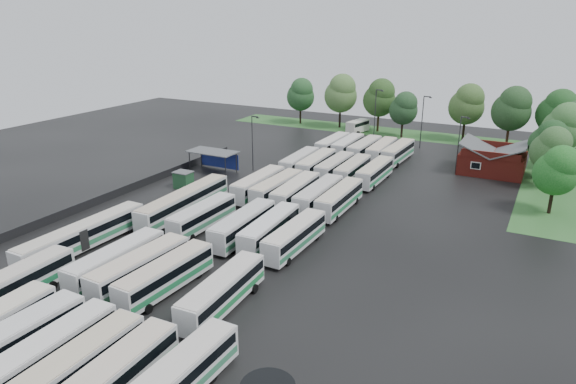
% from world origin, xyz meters
% --- Properties ---
extents(ground, '(160.00, 160.00, 0.00)m').
position_xyz_m(ground, '(0.00, 0.00, 0.00)').
color(ground, black).
rests_on(ground, ground).
extents(brick_building, '(10.07, 8.60, 5.39)m').
position_xyz_m(brick_building, '(24.00, 42.77, 1.87)').
color(brick_building, maroon).
rests_on(brick_building, ground).
extents(wash_shed, '(8.20, 4.20, 3.58)m').
position_xyz_m(wash_shed, '(-17.20, 22.02, 2.99)').
color(wash_shed, '#2D2D30').
rests_on(wash_shed, ground).
extents(utility_hut, '(2.70, 2.20, 2.62)m').
position_xyz_m(utility_hut, '(-16.20, 12.60, 1.32)').
color(utility_hut, '#1B4827').
rests_on(utility_hut, ground).
extents(grass_strip_north, '(80.00, 10.00, 0.01)m').
position_xyz_m(grass_strip_north, '(2.00, 64.80, 0.01)').
color(grass_strip_north, '#2D6329').
rests_on(grass_strip_north, ground).
extents(grass_strip_east, '(10.00, 50.00, 0.01)m').
position_xyz_m(grass_strip_east, '(34.00, 42.80, 0.01)').
color(grass_strip_east, '#2D6329').
rests_on(grass_strip_east, ground).
extents(west_fence, '(0.10, 50.00, 1.20)m').
position_xyz_m(west_fence, '(-22.20, 8.00, 0.60)').
color(west_fence, '#2D2D30').
rests_on(west_fence, ground).
extents(bus_r0c1, '(2.82, 11.74, 3.25)m').
position_xyz_m(bus_r0c1, '(-1.21, -26.25, 1.79)').
color(bus_r0c1, silver).
rests_on(bus_r0c1, ground).
extents(bus_r0c2, '(2.52, 11.25, 3.12)m').
position_xyz_m(bus_r0c2, '(2.16, -25.67, 1.72)').
color(bus_r0c2, silver).
rests_on(bus_r0c2, ground).
extents(bus_r0c3, '(2.51, 11.30, 3.14)m').
position_xyz_m(bus_r0c3, '(5.28, -25.91, 1.73)').
color(bus_r0c3, silver).
rests_on(bus_r0c3, ground).
extents(bus_r0c4, '(2.75, 11.58, 3.21)m').
position_xyz_m(bus_r0c4, '(8.45, -25.82, 1.76)').
color(bus_r0c4, silver).
rests_on(bus_r0c4, ground).
extents(bus_r1c0, '(2.55, 11.52, 3.20)m').
position_xyz_m(bus_r1c0, '(-4.37, -12.65, 1.76)').
color(bus_r1c0, silver).
rests_on(bus_r1c0, ground).
extents(bus_r1c1, '(3.01, 11.64, 3.21)m').
position_xyz_m(bus_r1c1, '(-1.28, -12.65, 1.77)').
color(bus_r1c1, silver).
rests_on(bus_r1c1, ground).
extents(bus_r1c2, '(2.86, 11.40, 3.15)m').
position_xyz_m(bus_r1c2, '(1.91, -12.60, 1.73)').
color(bus_r1c2, silver).
rests_on(bus_r1c2, ground).
extents(bus_r1c4, '(2.95, 11.49, 3.17)m').
position_xyz_m(bus_r1c4, '(8.37, -12.58, 1.74)').
color(bus_r1c4, silver).
rests_on(bus_r1c4, ground).
extents(bus_r2c0, '(2.43, 11.05, 3.07)m').
position_xyz_m(bus_r2c0, '(-4.21, 1.32, 1.69)').
color(bus_r2c0, silver).
rests_on(bus_r2c0, ground).
extents(bus_r2c2, '(2.80, 11.63, 3.22)m').
position_xyz_m(bus_r2c2, '(1.84, 1.06, 1.77)').
color(bus_r2c2, silver).
rests_on(bus_r2c2, ground).
extents(bus_r2c3, '(2.95, 11.45, 3.16)m').
position_xyz_m(bus_r2c3, '(5.17, 1.51, 1.74)').
color(bus_r2c3, silver).
rests_on(bus_r2c3, ground).
extents(bus_r2c4, '(2.52, 11.19, 3.11)m').
position_xyz_m(bus_r2c4, '(8.58, 1.14, 1.71)').
color(bus_r2c4, silver).
rests_on(bus_r2c4, ground).
extents(bus_r3c0, '(2.60, 11.62, 3.23)m').
position_xyz_m(bus_r3c0, '(-4.31, 14.80, 1.77)').
color(bus_r3c0, silver).
rests_on(bus_r3c0, ground).
extents(bus_r3c1, '(2.63, 11.41, 3.16)m').
position_xyz_m(bus_r3c1, '(-1.22, 14.71, 1.74)').
color(bus_r3c1, silver).
rests_on(bus_r3c1, ground).
extents(bus_r3c2, '(2.88, 11.62, 3.21)m').
position_xyz_m(bus_r3c2, '(1.92, 14.45, 1.77)').
color(bus_r3c2, silver).
rests_on(bus_r3c2, ground).
extents(bus_r3c3, '(2.61, 11.66, 3.24)m').
position_xyz_m(bus_r3c3, '(5.35, 14.51, 1.78)').
color(bus_r3c3, silver).
rests_on(bus_r3c3, ground).
extents(bus_r3c4, '(2.51, 11.46, 3.19)m').
position_xyz_m(bus_r3c4, '(8.35, 14.68, 1.75)').
color(bus_r3c4, silver).
rests_on(bus_r3c4, ground).
extents(bus_r4c0, '(2.83, 11.39, 3.15)m').
position_xyz_m(bus_r4c0, '(-4.40, 28.28, 1.73)').
color(bus_r4c0, silver).
rests_on(bus_r4c0, ground).
extents(bus_r4c1, '(2.84, 11.63, 3.22)m').
position_xyz_m(bus_r4c1, '(-1.35, 28.33, 1.77)').
color(bus_r4c1, silver).
rests_on(bus_r4c1, ground).
extents(bus_r4c2, '(2.42, 11.17, 3.11)m').
position_xyz_m(bus_r4c2, '(1.91, 28.26, 1.71)').
color(bus_r4c2, silver).
rests_on(bus_r4c2, ground).
extents(bus_r4c3, '(2.53, 11.10, 3.08)m').
position_xyz_m(bus_r4c3, '(5.02, 28.21, 1.69)').
color(bus_r4c3, silver).
rests_on(bus_r4c3, ground).
extents(bus_r4c4, '(2.47, 11.16, 3.10)m').
position_xyz_m(bus_r4c4, '(8.56, 28.53, 1.71)').
color(bus_r4c4, silver).
rests_on(bus_r4c4, ground).
extents(bus_r5c0, '(2.47, 11.33, 3.15)m').
position_xyz_m(bus_r5c0, '(-4.22, 41.88, 1.73)').
color(bus_r5c0, silver).
rests_on(bus_r5c0, ground).
extents(bus_r5c1, '(2.52, 11.26, 3.13)m').
position_xyz_m(bus_r5c1, '(-1.33, 42.30, 1.72)').
color(bus_r5c1, silver).
rests_on(bus_r5c1, ground).
extents(bus_r5c2, '(2.73, 11.63, 3.22)m').
position_xyz_m(bus_r5c2, '(2.16, 41.69, 1.77)').
color(bus_r5c2, silver).
rests_on(bus_r5c2, ground).
extents(bus_r5c3, '(2.58, 11.50, 3.19)m').
position_xyz_m(bus_r5c3, '(5.32, 41.89, 1.76)').
color(bus_r5c3, silver).
rests_on(bus_r5c3, ground).
extents(bus_r5c4, '(2.87, 11.54, 3.19)m').
position_xyz_m(bus_r5c4, '(8.29, 42.07, 1.75)').
color(bus_r5c4, silver).
rests_on(bus_r5c4, ground).
extents(artic_bus_west_b, '(2.96, 17.17, 3.17)m').
position_xyz_m(artic_bus_west_b, '(-9.30, 4.23, 1.76)').
color(artic_bus_west_b, silver).
rests_on(artic_bus_west_b, ground).
extents(artic_bus_west_c, '(2.63, 16.57, 3.07)m').
position_xyz_m(artic_bus_west_c, '(-12.42, -9.66, 1.70)').
color(artic_bus_west_c, silver).
rests_on(artic_bus_west_c, ground).
extents(minibus, '(3.51, 6.56, 2.72)m').
position_xyz_m(minibus, '(-6.47, 61.27, 1.51)').
color(minibus, white).
rests_on(minibus, ground).
extents(tree_north_0, '(6.59, 6.59, 10.91)m').
position_xyz_m(tree_north_0, '(-22.10, 64.31, 7.02)').
color(tree_north_0, black).
rests_on(tree_north_0, ground).
extents(tree_north_1, '(7.48, 7.48, 12.39)m').
position_xyz_m(tree_north_1, '(-11.93, 64.46, 7.97)').
color(tree_north_1, black).
rests_on(tree_north_1, ground).
extents(tree_north_2, '(7.16, 7.16, 11.86)m').
position_xyz_m(tree_north_2, '(-2.73, 64.45, 7.63)').
color(tree_north_2, '#322514').
rests_on(tree_north_2, ground).
extents(tree_north_3, '(5.96, 5.96, 9.87)m').
position_xyz_m(tree_north_3, '(3.69, 61.14, 6.35)').
color(tree_north_3, black).
rests_on(tree_north_3, ground).
extents(tree_north_4, '(7.17, 7.17, 11.87)m').
position_xyz_m(tree_north_4, '(15.80, 64.48, 7.63)').
color(tree_north_4, black).
rests_on(tree_north_4, ground).
extents(tree_north_5, '(7.37, 7.37, 12.21)m').
position_xyz_m(tree_north_5, '(24.55, 61.94, 7.85)').
color(tree_north_5, '#3D2214').
rests_on(tree_north_5, ground).
extents(tree_north_6, '(7.26, 7.26, 12.02)m').
position_xyz_m(tree_north_6, '(32.37, 63.03, 7.73)').
color(tree_north_6, '#332719').
rests_on(tree_north_6, ground).
extents(tree_east_0, '(5.66, 5.66, 9.38)m').
position_xyz_m(tree_east_0, '(33.48, 26.81, 6.03)').
color(tree_east_0, black).
rests_on(tree_east_0, ground).
extents(tree_east_1, '(5.77, 5.77, 9.56)m').
position_xyz_m(tree_east_1, '(32.37, 38.35, 6.15)').
color(tree_east_1, '#382814').
rests_on(tree_east_1, ground).
extents(tree_east_2, '(5.79, 5.79, 9.59)m').
position_xyz_m(tree_east_2, '(31.84, 43.31, 6.17)').
color(tree_east_2, black).
rests_on(tree_east_2, ground).
extents(tree_east_3, '(6.89, 6.89, 11.40)m').
position_xyz_m(tree_east_3, '(33.75, 50.73, 7.34)').
color(tree_east_3, black).
rests_on(tree_east_3, ground).
extents(tree_east_4, '(6.53, 6.53, 10.81)m').
position_xyz_m(tree_east_4, '(33.28, 62.42, 6.96)').
color(tree_east_4, black).
rests_on(tree_east_4, ground).
extents(lamp_post_ne, '(1.45, 0.28, 9.39)m').
position_xyz_m(lamp_post_ne, '(18.83, 40.44, 5.45)').
color(lamp_post_ne, '#2D2D30').
rests_on(lamp_post_ne, ground).
extents(lamp_post_nw, '(1.43, 0.28, 9.32)m').
position_xyz_m(lamp_post_nw, '(-11.66, 25.46, 5.41)').
color(lamp_post_nw, '#2D2D30').
rests_on(lamp_post_nw, ground).
extents(lamp_post_back_w, '(1.63, 0.32, 10.55)m').
position_xyz_m(lamp_post_back_w, '(-0.81, 56.18, 6.13)').
color(lamp_post_back_w, '#2D2D30').
rests_on(lamp_post_back_w, ground).
extents(lamp_post_back_e, '(1.58, 0.31, 10.26)m').
position_xyz_m(lamp_post_back_e, '(9.50, 53.75, 5.96)').
color(lamp_post_back_e, '#2D2D30').
rests_on(lamp_post_back_e, ground).
extents(puddle_0, '(4.37, 4.37, 0.01)m').
position_xyz_m(puddle_0, '(-0.23, -20.90, 0.00)').
color(puddle_0, black).
rests_on(puddle_0, ground).
extents(puddle_1, '(4.55, 4.55, 0.01)m').
position_xyz_m(puddle_1, '(7.57, -24.08, 0.00)').
color(puddle_1, black).
rests_on(puddle_1, ground).
extents(puddle_2, '(6.49, 6.49, 0.01)m').
position_xyz_m(puddle_2, '(-7.85, 0.17, 0.00)').
color(puddle_2, black).
rests_on(puddle_2, ground).
extents(puddle_3, '(3.68, 3.68, 0.01)m').
position_xyz_m(puddle_3, '(5.25, -2.57, 0.00)').
color(puddle_3, black).
rests_on(puddle_3, ground).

